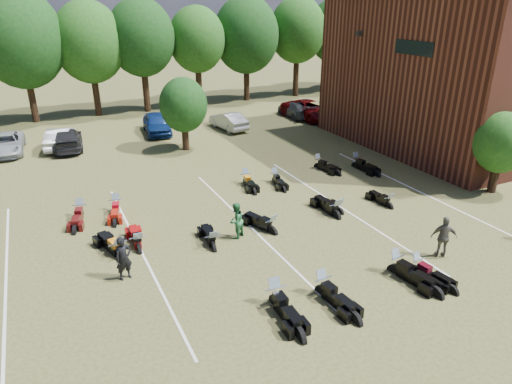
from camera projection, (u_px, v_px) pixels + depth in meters
ground at (343, 241)px, 19.62m from camera, size 160.00×160.00×0.00m
car_1 at (61, 138)px, 31.70m from camera, size 2.51×4.54×1.42m
car_2 at (5, 144)px, 30.55m from camera, size 2.49×4.87×1.32m
car_3 at (67, 139)px, 31.50m from camera, size 2.35×4.93×1.39m
car_4 at (157, 123)px, 35.10m from camera, size 2.40×4.78×1.56m
car_5 at (228, 121)px, 36.29m from camera, size 1.94×4.21×1.34m
car_6 at (309, 110)px, 39.38m from camera, size 3.31×5.92×1.56m
car_7 at (296, 109)px, 40.13m from camera, size 2.14×4.68×1.33m
person_black at (124, 258)px, 16.71m from camera, size 0.69×0.52×1.71m
person_green at (236, 221)px, 19.64m from camera, size 1.00×0.94×1.63m
person_grey at (444, 237)px, 18.18m from camera, size 1.09×0.92×1.74m
motorcycle_2 at (275, 305)px, 15.56m from camera, size 0.94×2.55×1.40m
motorcycle_3 at (322, 294)px, 16.11m from camera, size 0.95×2.44×1.33m
motorcycle_4 at (395, 273)px, 17.37m from camera, size 1.15×2.56×1.38m
motorcycle_5 at (416, 273)px, 17.36m from camera, size 0.96×2.18×1.17m
motorcycle_7 at (139, 251)px, 18.89m from camera, size 0.83×2.29×1.26m
motorcycle_8 at (120, 258)px, 18.36m from camera, size 1.40×2.60×1.38m
motorcycle_9 at (213, 249)px, 19.03m from camera, size 0.90×2.23×1.21m
motorcycle_10 at (271, 233)px, 20.34m from camera, size 1.46×2.45×1.30m
motorcycle_11 at (336, 217)px, 21.80m from camera, size 0.78×2.42×1.35m
motorcycle_12 at (339, 213)px, 22.23m from camera, size 1.14×2.16×1.15m
motorcycle_13 at (389, 207)px, 22.81m from camera, size 0.67×2.03×1.13m
motorcycle_14 at (81, 217)px, 21.84m from camera, size 1.30×2.36×1.25m
motorcycle_15 at (117, 211)px, 22.44m from camera, size 1.19×2.30×1.23m
motorcycle_17 at (246, 183)px, 25.78m from camera, size 0.96×2.21×1.19m
motorcycle_18 at (275, 182)px, 26.01m from camera, size 0.93×2.10×1.13m
motorcycle_19 at (318, 168)px, 28.14m from camera, size 1.15×2.30×1.23m
motorcycle_20 at (356, 168)px, 28.21m from camera, size 0.99×2.46×1.34m
tree_line at (146, 39)px, 40.74m from camera, size 56.00×6.00×9.79m
young_tree_near_building at (502, 143)px, 23.61m from camera, size 2.80×2.80×4.16m
young_tree_midfield at (183, 105)px, 30.43m from camera, size 3.20×3.20×4.70m
parking_lines at (250, 227)px, 20.89m from camera, size 20.10×14.00×0.01m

